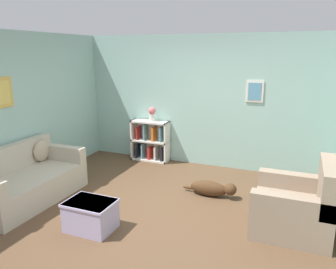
{
  "coord_description": "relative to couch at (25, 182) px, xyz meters",
  "views": [
    {
      "loc": [
        1.82,
        -4.02,
        2.25
      ],
      "look_at": [
        0.0,
        0.4,
        1.05
      ],
      "focal_mm": 35.0,
      "sensor_mm": 36.0,
      "label": 1
    }
  ],
  "objects": [
    {
      "name": "bookshelf",
      "position": [
        0.97,
        2.54,
        0.1
      ],
      "size": [
        0.81,
        0.29,
        0.86
      ],
      "color": "silver",
      "rests_on": "ground_plane"
    },
    {
      "name": "ground_plane",
      "position": [
        2.04,
        0.48,
        -0.31
      ],
      "size": [
        14.0,
        14.0,
        0.0
      ],
      "primitive_type": "plane",
      "color": "brown"
    },
    {
      "name": "vase",
      "position": [
        1.01,
        2.52,
        0.72
      ],
      "size": [
        0.16,
        0.16,
        0.3
      ],
      "color": "silver",
      "rests_on": "bookshelf"
    },
    {
      "name": "recliner_chair",
      "position": [
        3.93,
        0.64,
        0.03
      ],
      "size": [
        0.95,
        0.97,
        0.95
      ],
      "color": "gray",
      "rests_on": "ground_plane"
    },
    {
      "name": "wall_back",
      "position": [
        2.04,
        2.73,
        1.0
      ],
      "size": [
        5.6,
        0.13,
        2.6
      ],
      "color": "#93BCB2",
      "rests_on": "ground_plane"
    },
    {
      "name": "couch",
      "position": [
        0.0,
        0.0,
        0.0
      ],
      "size": [
        0.92,
        1.78,
        0.84
      ],
      "color": "#B7AD99",
      "rests_on": "ground_plane"
    },
    {
      "name": "wall_left",
      "position": [
        -0.51,
        0.48,
        1.0
      ],
      "size": [
        0.13,
        5.0,
        2.6
      ],
      "color": "#93BCB2",
      "rests_on": "ground_plane"
    },
    {
      "name": "dog",
      "position": [
        2.66,
        1.24,
        -0.18
      ],
      "size": [
        0.9,
        0.22,
        0.26
      ],
      "color": "#472D19",
      "rests_on": "ground_plane"
    },
    {
      "name": "coffee_table",
      "position": [
        1.46,
        -0.35,
        -0.1
      ],
      "size": [
        0.62,
        0.47,
        0.39
      ],
      "color": "#ADA3CC",
      "rests_on": "ground_plane"
    }
  ]
}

